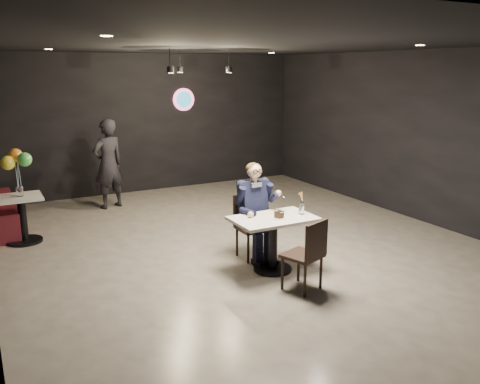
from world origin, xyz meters
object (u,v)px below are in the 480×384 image
seated_man (253,210)px  balloon_vase (20,191)px  side_table (23,218)px  passerby (108,164)px  chair_near (302,254)px  chair_far (253,227)px  main_table (273,244)px  sundae_glass (302,208)px

seated_man → balloon_vase: bearing=141.4°
side_table → passerby: 2.29m
balloon_vase → passerby: (1.72, 1.43, 0.04)m
chair_near → chair_far: bearing=70.3°
chair_near → seated_man: 1.26m
side_table → balloon_vase: balloon_vase is taller
chair_far → chair_near: (-0.00, -1.23, 0.00)m
chair_near → seated_man: bearing=70.3°
side_table → balloon_vase: (0.00, 0.00, 0.44)m
chair_far → balloon_vase: (-2.86, 2.28, 0.37)m
balloon_vase → passerby: passerby is taller
seated_man → passerby: (-1.14, 3.71, 0.15)m
main_table → side_table: (-2.86, 2.83, 0.01)m
passerby → chair_far: bearing=88.7°
sundae_glass → passerby: bearing=109.9°
main_table → sundae_glass: sundae_glass is taller
sundae_glass → balloon_vase: bearing=138.8°
chair_far → main_table: bearing=-90.0°
side_table → balloon_vase: 0.44m
passerby → seated_man: bearing=88.7°
main_table → chair_far: (0.00, 0.55, 0.09)m
balloon_vase → main_table: bearing=-44.7°
chair_near → side_table: size_ratio=1.18×
main_table → side_table: size_ratio=1.41×
chair_far → chair_near: size_ratio=1.00×
main_table → chair_far: bearing=90.0°
chair_near → side_table: 4.54m
seated_man → sundae_glass: size_ratio=8.86×
side_table → chair_far: bearing=-38.6°
seated_man → balloon_vase: seated_man is taller
sundae_glass → balloon_vase: 4.37m
chair_near → passerby: (-1.14, 4.95, 0.41)m
chair_near → sundae_glass: (0.42, 0.64, 0.37)m
chair_near → passerby: passerby is taller
main_table → chair_near: (0.00, -0.68, 0.09)m
sundae_glass → main_table: bearing=173.8°
seated_man → balloon_vase: 3.66m
chair_far → passerby: (-1.14, 3.71, 0.41)m
main_table → side_table: side_table is taller
side_table → sundae_glass: bearing=-41.2°
chair_near → side_table: (-2.86, 3.52, -0.07)m
chair_far → balloon_vase: chair_far is taller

